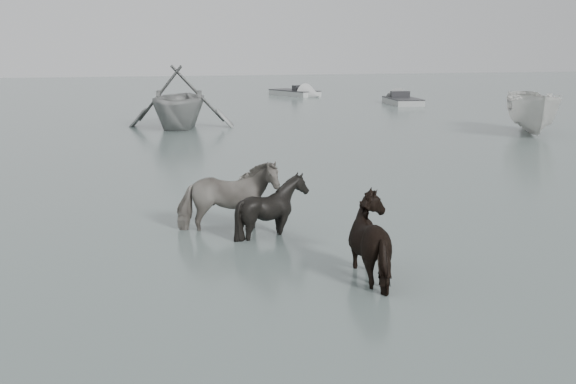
# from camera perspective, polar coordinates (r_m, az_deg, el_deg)

# --- Properties ---
(ground) EXTENTS (140.00, 140.00, 0.00)m
(ground) POSITION_cam_1_polar(r_m,az_deg,el_deg) (12.64, 1.69, -5.06)
(ground) COLOR slate
(ground) RESTS_ON ground
(pony_pinto) EXTENTS (2.09, 1.14, 1.68)m
(pony_pinto) POSITION_cam_1_polar(r_m,az_deg,el_deg) (14.14, -4.82, 0.22)
(pony_pinto) COLOR black
(pony_pinto) RESTS_ON ground
(pony_dark) EXTENTS (1.83, 1.95, 1.57)m
(pony_dark) POSITION_cam_1_polar(r_m,az_deg,el_deg) (11.46, 7.50, -2.85)
(pony_dark) COLOR black
(pony_dark) RESTS_ON ground
(pony_black) EXTENTS (1.67, 1.58, 1.47)m
(pony_black) POSITION_cam_1_polar(r_m,az_deg,el_deg) (13.81, -1.26, -0.46)
(pony_black) COLOR black
(pony_black) RESTS_ON ground
(rowboat_trail) EXTENTS (5.89, 6.42, 2.85)m
(rowboat_trail) POSITION_cam_1_polar(r_m,az_deg,el_deg) (31.77, -8.59, 7.59)
(rowboat_trail) COLOR gray
(rowboat_trail) RESTS_ON ground
(boat_small) EXTENTS (3.60, 5.27, 1.90)m
(boat_small) POSITION_cam_1_polar(r_m,az_deg,el_deg) (31.13, 18.78, 6.14)
(boat_small) COLOR silver
(boat_small) RESTS_ON ground
(skiff_port) EXTENTS (2.12, 5.05, 0.75)m
(skiff_port) POSITION_cam_1_polar(r_m,az_deg,el_deg) (44.23, 9.06, 7.34)
(skiff_port) COLOR #979996
(skiff_port) RESTS_ON ground
(skiff_mid) EXTENTS (3.65, 5.64, 0.75)m
(skiff_mid) POSITION_cam_1_polar(r_m,az_deg,el_deg) (51.02, 0.52, 8.05)
(skiff_mid) COLOR #ABAEAB
(skiff_mid) RESTS_ON ground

